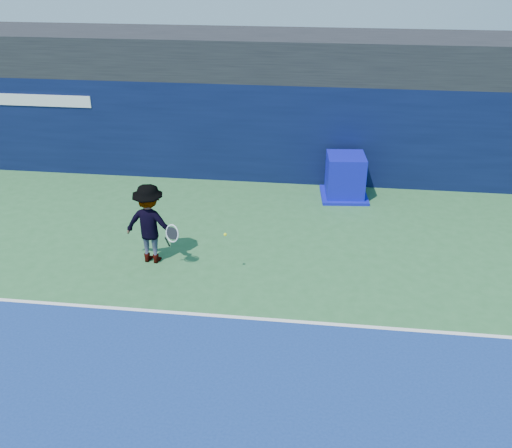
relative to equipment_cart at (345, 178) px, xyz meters
name	(u,v)px	position (x,y,z in m)	size (l,w,h in m)	color
ground	(160,429)	(-2.94, -9.23, -0.58)	(80.00, 80.00, 0.00)	#2F6837
baseline	(201,314)	(-2.94, -6.23, -0.57)	(24.00, 0.10, 0.01)	white
stadium_band	(253,54)	(-2.94, 2.27, 3.02)	(36.00, 3.00, 1.20)	black
back_wall_assembly	(249,130)	(-2.95, 1.27, 0.92)	(36.00, 1.03, 3.00)	#091133
equipment_cart	(345,178)	(0.00, 0.00, 0.00)	(1.44, 1.44, 1.27)	#0B0DA6
tennis_player	(150,224)	(-4.50, -4.23, 0.38)	(1.42, 0.86, 1.91)	silver
tennis_ball	(225,234)	(-2.69, -4.67, 0.45)	(0.07, 0.07, 0.07)	#CFDF18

